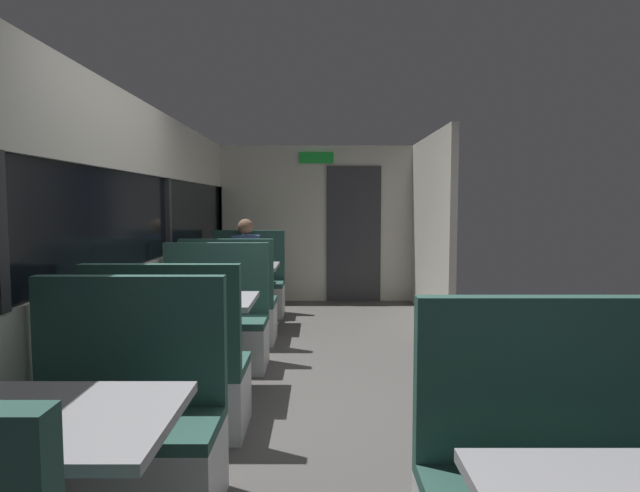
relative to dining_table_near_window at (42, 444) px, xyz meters
The scene contains 14 objects.
ground_plane 2.36m from the dining_table_near_window, 66.82° to the left, with size 3.30×9.20×0.02m, color #514F4C.
carriage_window_panel_left 2.21m from the dining_table_near_window, 104.90° to the left, with size 0.09×8.48×2.30m.
carriage_end_bulkhead 6.38m from the dining_table_near_window, 81.37° to the left, with size 2.90×0.11×2.30m.
carriage_aisle_panel_right 5.63m from the dining_table_near_window, 65.26° to the left, with size 0.08×2.40×2.30m, color beige.
dining_table_near_window is the anchor object (origin of this frame).
bench_near_window_facing_entry 0.77m from the dining_table_near_window, 90.00° to the left, with size 0.95×0.50×1.10m.
dining_table_mid_window 2.25m from the dining_table_near_window, 90.00° to the left, with size 0.90×0.70×0.74m.
bench_mid_window_facing_end 1.59m from the dining_table_near_window, 90.00° to the left, with size 0.95×0.50×1.10m.
bench_mid_window_facing_entry 2.97m from the dining_table_near_window, 90.00° to the left, with size 0.95×0.50×1.10m.
dining_table_far_window 4.51m from the dining_table_near_window, 90.00° to the left, with size 0.90×0.70×0.74m.
bench_far_window_facing_end 3.82m from the dining_table_near_window, 90.00° to the left, with size 0.95×0.50×1.10m.
bench_far_window_facing_entry 5.22m from the dining_table_near_window, 90.00° to the left, with size 0.95×0.50×1.10m.
seated_passenger 5.14m from the dining_table_near_window, 90.00° to the left, with size 0.47×0.55×1.26m.
coffee_cup_secondary 4.60m from the dining_table_near_window, 87.29° to the left, with size 0.07×0.07×0.09m.
Camera 1 is at (0.05, -3.88, 1.46)m, focal length 30.52 mm.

